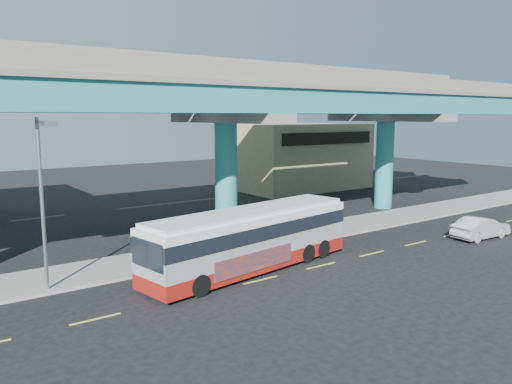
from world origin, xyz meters
TOP-DOWN VIEW (x-y plane):
  - ground at (0.00, 0.00)m, footprint 120.00×120.00m
  - sidewalk at (0.00, 5.50)m, footprint 70.00×4.00m
  - lane_markings at (-0.00, -0.30)m, footprint 58.00×0.12m
  - viaduct at (-0.00, 9.11)m, footprint 52.00×12.40m
  - building_beige at (18.00, 22.98)m, footprint 14.00×10.23m
  - transit_bus at (-3.40, 1.29)m, footprint 12.59×4.54m
  - sedan at (12.47, -1.96)m, footprint 2.06×4.52m
  - street_lamp at (-12.73, 3.44)m, footprint 0.50×2.50m
  - stop_sign at (2.43, 4.18)m, footprint 0.76×0.28m

SIDE VIEW (x-z plane):
  - ground at x=0.00m, z-range 0.00..0.00m
  - lane_markings at x=0.00m, z-range 0.00..0.01m
  - sidewalk at x=0.00m, z-range 0.00..0.15m
  - sedan at x=12.47m, z-range 0.00..1.42m
  - transit_bus at x=-3.40m, z-range 0.15..3.32m
  - stop_sign at x=2.43m, z-range 0.74..3.36m
  - building_beige at x=18.00m, z-range 0.01..7.01m
  - street_lamp at x=-12.73m, z-range 1.30..8.95m
  - viaduct at x=0.00m, z-range 3.29..14.99m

